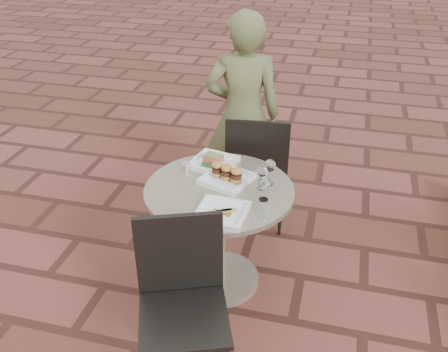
% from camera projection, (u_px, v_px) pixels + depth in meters
% --- Properties ---
extents(ground, '(60.00, 60.00, 0.00)m').
position_uv_depth(ground, '(226.00, 309.00, 3.13)').
color(ground, brown).
rests_on(ground, ground).
extents(cafe_table, '(0.90, 0.90, 0.73)m').
position_uv_depth(cafe_table, '(219.00, 222.00, 3.10)').
color(cafe_table, gray).
rests_on(cafe_table, ground).
extents(chair_far, '(0.50, 0.50, 0.93)m').
position_uv_depth(chair_far, '(257.00, 163.00, 3.61)').
color(chair_far, black).
rests_on(chair_far, ground).
extents(chair_near, '(0.57, 0.57, 0.93)m').
position_uv_depth(chair_near, '(182.00, 290.00, 2.50)').
color(chair_near, black).
rests_on(chair_near, ground).
extents(diner, '(0.65, 0.51, 1.58)m').
position_uv_depth(diner, '(243.00, 116.00, 3.76)').
color(diner, brown).
rests_on(diner, ground).
extents(plate_salmon, '(0.32, 0.32, 0.07)m').
position_uv_depth(plate_salmon, '(213.00, 162.00, 3.22)').
color(plate_salmon, white).
rests_on(plate_salmon, cafe_table).
extents(plate_sliders, '(0.34, 0.34, 0.17)m').
position_uv_depth(plate_sliders, '(227.00, 176.00, 3.03)').
color(plate_sliders, white).
rests_on(plate_sliders, cafe_table).
extents(plate_tuna, '(0.28, 0.28, 0.03)m').
position_uv_depth(plate_tuna, '(222.00, 213.00, 2.73)').
color(plate_tuna, white).
rests_on(plate_tuna, cafe_table).
extents(wine_glass_right, '(0.07, 0.07, 0.15)m').
position_uv_depth(wine_glass_right, '(264.00, 184.00, 2.82)').
color(wine_glass_right, white).
rests_on(wine_glass_right, cafe_table).
extents(wine_glass_mid, '(0.07, 0.07, 0.16)m').
position_uv_depth(wine_glass_mid, '(262.00, 172.00, 2.93)').
color(wine_glass_mid, white).
rests_on(wine_glass_mid, cafe_table).
extents(wine_glass_far, '(0.07, 0.07, 0.16)m').
position_uv_depth(wine_glass_far, '(270.00, 167.00, 2.97)').
color(wine_glass_far, white).
rests_on(wine_glass_far, cafe_table).
extents(steel_ramekin, '(0.07, 0.07, 0.04)m').
position_uv_depth(steel_ramekin, '(186.00, 166.00, 3.16)').
color(steel_ramekin, silver).
rests_on(steel_ramekin, cafe_table).
extents(cutlery_set, '(0.10, 0.20, 0.00)m').
position_uv_depth(cutlery_set, '(263.00, 214.00, 2.74)').
color(cutlery_set, silver).
rests_on(cutlery_set, cafe_table).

